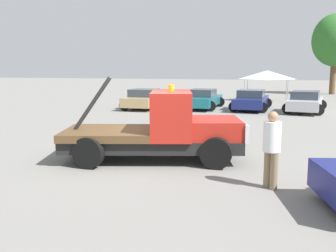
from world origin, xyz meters
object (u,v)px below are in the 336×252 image
(parked_car_navy, at_px, (251,100))
(traffic_cone, at_px, (273,131))
(tree_left, at_px, (335,40))
(parked_car_silver, at_px, (305,102))
(parked_car_tan, at_px, (145,99))
(person_near_truck, at_px, (272,144))
(parked_car_teal, at_px, (203,99))
(tow_truck, at_px, (163,130))
(canopy_tent_white, at_px, (267,75))

(parked_car_navy, height_order, traffic_cone, parked_car_navy)
(parked_car_navy, xyz_separation_m, tree_left, (7.31, 17.52, 4.92))
(parked_car_navy, distance_m, parked_car_silver, 3.36)
(parked_car_silver, relative_size, tree_left, 0.61)
(parked_car_tan, relative_size, parked_car_navy, 0.95)
(person_near_truck, relative_size, parked_car_teal, 0.37)
(tow_truck, height_order, parked_car_teal, tow_truck)
(parked_car_teal, height_order, canopy_tent_white, canopy_tent_white)
(parked_car_tan, height_order, canopy_tent_white, canopy_tent_white)
(parked_car_teal, bearing_deg, canopy_tent_white, -26.23)
(parked_car_teal, relative_size, canopy_tent_white, 1.41)
(parked_car_teal, relative_size, parked_car_navy, 0.98)
(canopy_tent_white, bearing_deg, parked_car_tan, -133.43)
(canopy_tent_white, bearing_deg, parked_car_navy, -96.35)
(traffic_cone, bearing_deg, parked_car_navy, 98.18)
(tow_truck, relative_size, tree_left, 0.69)
(person_near_truck, xyz_separation_m, canopy_tent_white, (-0.60, 23.76, 1.14))
(parked_car_navy, bearing_deg, parked_car_tan, 102.51)
(tree_left, bearing_deg, parked_car_teal, -120.90)
(tow_truck, distance_m, parked_car_silver, 15.16)
(parked_car_tan, height_order, parked_car_navy, same)
(person_near_truck, bearing_deg, parked_car_silver, -141.49)
(tow_truck, height_order, parked_car_silver, tow_truck)
(person_near_truck, distance_m, parked_car_navy, 16.61)
(parked_car_navy, bearing_deg, traffic_cone, -168.03)
(person_near_truck, xyz_separation_m, parked_car_silver, (1.94, 16.23, -0.38))
(parked_car_navy, relative_size, parked_car_silver, 0.97)
(parked_car_teal, height_order, parked_car_silver, same)
(tree_left, bearing_deg, traffic_cone, -102.13)
(parked_car_teal, bearing_deg, tree_left, -28.22)
(tow_truck, bearing_deg, tree_left, 59.30)
(parked_car_tan, xyz_separation_m, parked_car_navy, (7.05, 1.08, -0.00))
(traffic_cone, bearing_deg, parked_car_tan, 133.92)
(tow_truck, bearing_deg, person_near_truck, -46.54)
(parked_car_silver, xyz_separation_m, traffic_cone, (-1.92, -9.56, -0.40))
(person_near_truck, distance_m, parked_car_teal, 17.12)
(tree_left, bearing_deg, parked_car_navy, -112.64)
(tow_truck, height_order, parked_car_tan, tow_truck)
(parked_car_tan, xyz_separation_m, parked_car_teal, (3.84, 1.02, -0.00))
(tow_truck, bearing_deg, traffic_cone, 41.01)
(parked_car_teal, relative_size, parked_car_silver, 0.95)
(parked_car_teal, height_order, tree_left, tree_left)
(parked_car_tan, bearing_deg, parked_car_teal, -75.84)
(canopy_tent_white, relative_size, traffic_cone, 6.16)
(tow_truck, distance_m, parked_car_tan, 14.51)
(person_near_truck, distance_m, canopy_tent_white, 23.79)
(parked_car_silver, bearing_deg, canopy_tent_white, 27.75)
(tow_truck, xyz_separation_m, parked_car_teal, (-1.44, 14.53, -0.25))
(parked_car_navy, bearing_deg, canopy_tent_white, -2.56)
(parked_car_navy, relative_size, tree_left, 0.59)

